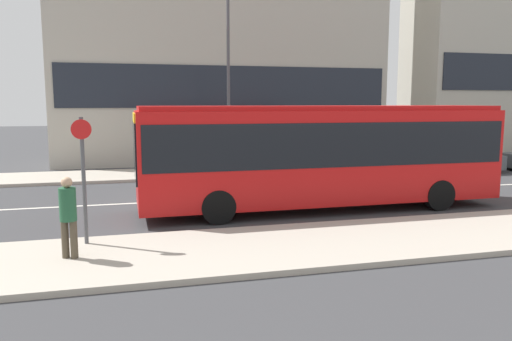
# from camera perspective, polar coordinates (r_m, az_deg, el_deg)

# --- Properties ---
(ground_plane) EXTENTS (120.00, 120.00, 0.00)m
(ground_plane) POSITION_cam_1_polar(r_m,az_deg,el_deg) (17.31, -6.10, -3.36)
(ground_plane) COLOR #3A3A3D
(sidewalk_near) EXTENTS (44.00, 3.50, 0.13)m
(sidewalk_near) POSITION_cam_1_polar(r_m,az_deg,el_deg) (11.33, -1.21, -8.98)
(sidewalk_near) COLOR #B2A899
(sidewalk_near) RESTS_ON ground_plane
(sidewalk_far) EXTENTS (44.00, 3.50, 0.13)m
(sidewalk_far) POSITION_cam_1_polar(r_m,az_deg,el_deg) (23.41, -8.44, -0.32)
(sidewalk_far) COLOR #B2A899
(sidewalk_far) RESTS_ON ground_plane
(lane_centerline) EXTENTS (41.80, 0.16, 0.01)m
(lane_centerline) POSITION_cam_1_polar(r_m,az_deg,el_deg) (17.31, -6.10, -3.35)
(lane_centerline) COLOR silver
(lane_centerline) RESTS_ON ground_plane
(apartment_block_left_tower) EXTENTS (18.43, 5.12, 15.12)m
(apartment_block_left_tower) POSITION_cam_1_polar(r_m,az_deg,el_deg) (29.65, -3.97, 15.95)
(apartment_block_left_tower) COLOR #B7B2A3
(apartment_block_left_tower) RESTS_ON ground_plane
(city_bus) EXTENTS (11.28, 2.60, 3.23)m
(city_bus) POSITION_cam_1_polar(r_m,az_deg,el_deg) (15.65, 7.43, 2.33)
(city_bus) COLOR red
(city_bus) RESTS_ON ground_plane
(parked_car_0) EXTENTS (4.22, 1.70, 1.40)m
(parked_car_0) POSITION_cam_1_polar(r_m,az_deg,el_deg) (25.63, 21.94, 1.22)
(parked_car_0) COLOR #4C5156
(parked_car_0) RESTS_ON ground_plane
(pedestrian_near_stop) EXTENTS (0.34, 0.34, 1.70)m
(pedestrian_near_stop) POSITION_cam_1_polar(r_m,az_deg,el_deg) (10.96, -20.68, -4.50)
(pedestrian_near_stop) COLOR #4C4233
(pedestrian_near_stop) RESTS_ON sidewalk_near
(bus_stop_sign) EXTENTS (0.44, 0.12, 2.88)m
(bus_stop_sign) POSITION_cam_1_polar(r_m,az_deg,el_deg) (11.84, -19.13, -0.06)
(bus_stop_sign) COLOR #4C4C51
(bus_stop_sign) RESTS_ON sidewalk_near
(street_lamp) EXTENTS (0.36, 0.36, 8.24)m
(street_lamp) POSITION_cam_1_polar(r_m,az_deg,el_deg) (22.65, -3.19, 12.11)
(street_lamp) COLOR #4C4C51
(street_lamp) RESTS_ON sidewalk_far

